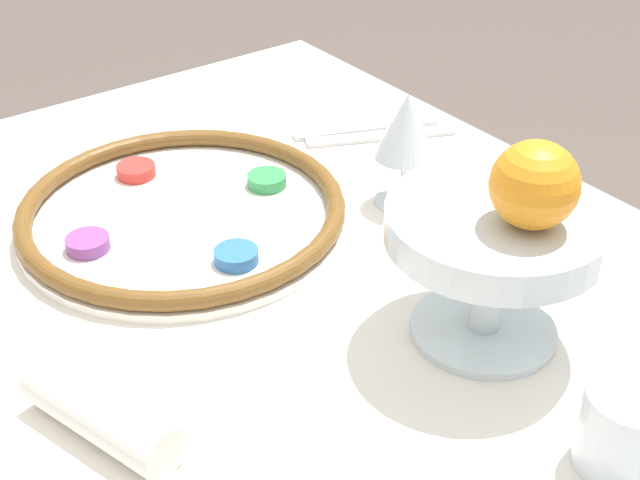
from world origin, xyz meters
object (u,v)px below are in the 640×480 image
seder_plate (183,211)px  orange_fruit (535,185)px  napkin_roll (101,414)px  cup_near (628,429)px  fruit_stand (494,241)px  wine_glass (406,129)px

seder_plate → orange_fruit: size_ratio=4.86×
orange_fruit → napkin_roll: orange_fruit is taller
seder_plate → napkin_roll: size_ratio=2.33×
orange_fruit → cup_near: 0.20m
napkin_roll → cup_near: 0.41m
seder_plate → orange_fruit: 0.41m
fruit_stand → orange_fruit: (0.03, 0.00, 0.07)m
napkin_roll → cup_near: bearing=49.2°
wine_glass → fruit_stand: wine_glass is taller
seder_plate → wine_glass: (0.11, 0.22, 0.08)m
seder_plate → napkin_roll: napkin_roll is taller
wine_glass → cup_near: bearing=-17.2°
seder_plate → cup_near: bearing=11.2°
orange_fruit → napkin_roll: bearing=-109.3°
wine_glass → orange_fruit: orange_fruit is taller
orange_fruit → seder_plate: bearing=-159.7°
fruit_stand → seder_plate: bearing=-158.7°
seder_plate → fruit_stand: 0.36m
seder_plate → cup_near: 0.52m
orange_fruit → cup_near: size_ratio=0.99×
cup_near → seder_plate: bearing=-168.8°
fruit_stand → napkin_roll: (-0.09, -0.34, -0.08)m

